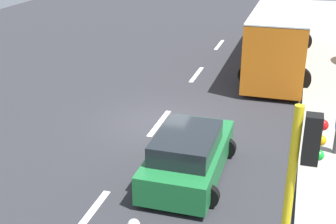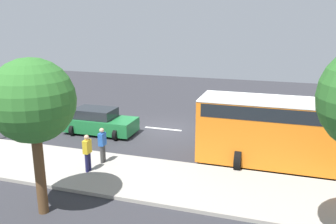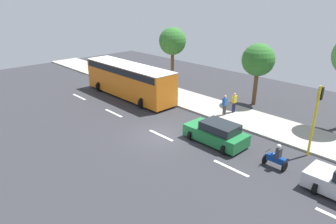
# 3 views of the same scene
# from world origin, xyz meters

# --- Properties ---
(ground_plane) EXTENTS (40.00, 60.00, 0.10)m
(ground_plane) POSITION_xyz_m (0.00, 0.00, -0.05)
(ground_plane) COLOR #2D2D33
(sidewalk) EXTENTS (4.00, 60.00, 0.15)m
(sidewalk) POSITION_xyz_m (7.00, 0.00, 0.07)
(sidewalk) COLOR #9E998E
(sidewalk) RESTS_ON ground
(lane_stripe_far_north) EXTENTS (0.20, 2.40, 0.01)m
(lane_stripe_far_north) POSITION_xyz_m (0.00, -12.00, 0.01)
(lane_stripe_far_north) COLOR white
(lane_stripe_far_north) RESTS_ON ground
(lane_stripe_north) EXTENTS (0.20, 2.40, 0.01)m
(lane_stripe_north) POSITION_xyz_m (0.00, -6.00, 0.01)
(lane_stripe_north) COLOR white
(lane_stripe_north) RESTS_ON ground
(lane_stripe_mid) EXTENTS (0.20, 2.40, 0.01)m
(lane_stripe_mid) POSITION_xyz_m (0.00, 0.00, 0.01)
(lane_stripe_mid) COLOR white
(lane_stripe_mid) RESTS_ON ground
(lane_stripe_south) EXTENTS (0.20, 2.40, 0.01)m
(lane_stripe_south) POSITION_xyz_m (0.00, 6.00, 0.01)
(lane_stripe_south) COLOR white
(lane_stripe_south) RESTS_ON ground
(car_green) EXTENTS (2.32, 4.26, 1.52)m
(car_green) POSITION_xyz_m (1.94, -3.39, 0.71)
(car_green) COLOR #1E7238
(car_green) RESTS_ON ground
(city_bus) EXTENTS (3.20, 11.00, 3.16)m
(city_bus) POSITION_xyz_m (3.71, 8.73, 1.85)
(city_bus) COLOR orange
(city_bus) RESTS_ON ground
(motorcycle) EXTENTS (0.60, 1.30, 1.53)m
(motorcycle) POSITION_xyz_m (1.93, -7.69, 0.64)
(motorcycle) COLOR black
(motorcycle) RESTS_ON ground
(pedestrian_near_signal) EXTENTS (0.40, 0.24, 1.69)m
(pedestrian_near_signal) POSITION_xyz_m (7.25, -1.08, 1.06)
(pedestrian_near_signal) COLOR #1E1E4C
(pedestrian_near_signal) RESTS_ON sidewalk
(pedestrian_by_tree) EXTENTS (0.40, 0.24, 1.69)m
(pedestrian_by_tree) POSITION_xyz_m (6.18, -0.91, 1.06)
(pedestrian_by_tree) COLOR #3F3F3F
(pedestrian_by_tree) RESTS_ON sidewalk
(street_tree_center) EXTENTS (2.85, 2.85, 5.54)m
(street_tree_center) POSITION_xyz_m (10.57, -0.98, 4.07)
(street_tree_center) COLOR brown
(street_tree_center) RESTS_ON ground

